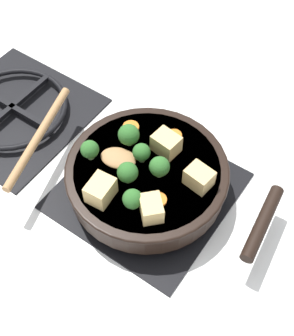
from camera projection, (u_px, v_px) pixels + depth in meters
name	position (u px, v px, depth m)	size (l,w,h in m)	color
ground_plane	(147.00, 191.00, 0.92)	(2.40, 2.40, 0.00)	white
front_burner_grate	(147.00, 188.00, 0.91)	(0.31, 0.31, 0.03)	black
rear_burner_grate	(13.00, 110.00, 1.03)	(0.31, 0.31, 0.03)	black
skillet_pan	(148.00, 175.00, 0.87)	(0.31, 0.40, 0.05)	black
wooden_spoon	(70.00, 145.00, 0.88)	(0.25, 0.24, 0.02)	#A87A4C
tofu_cube_center_large	(151.00, 208.00, 0.79)	(0.04, 0.04, 0.04)	#DBB770
tofu_cube_near_handle	(199.00, 178.00, 0.82)	(0.05, 0.04, 0.04)	#DBB770
tofu_cube_east_chunk	(166.00, 144.00, 0.87)	(0.05, 0.04, 0.04)	#DBB770
tofu_cube_west_chunk	(101.00, 190.00, 0.81)	(0.05, 0.04, 0.04)	#DBB770
broccoli_floret_near_spoon	(142.00, 152.00, 0.85)	(0.03, 0.03, 0.04)	#709956
broccoli_floret_center_top	(128.00, 173.00, 0.82)	(0.04, 0.04, 0.05)	#709956
broccoli_floret_east_rim	(90.00, 150.00, 0.85)	(0.03, 0.03, 0.04)	#709956
broccoli_floret_west_rim	(133.00, 199.00, 0.79)	(0.04, 0.04, 0.04)	#709956
broccoli_floret_north_edge	(160.00, 166.00, 0.83)	(0.04, 0.04, 0.04)	#709956
broccoli_floret_south_cluster	(129.00, 135.00, 0.87)	(0.04, 0.04, 0.05)	#709956
carrot_slice_orange_thin	(174.00, 135.00, 0.90)	(0.03, 0.03, 0.01)	orange
carrot_slice_near_center	(158.00, 200.00, 0.81)	(0.03, 0.03, 0.01)	orange
carrot_slice_edge_slice	(131.00, 127.00, 0.91)	(0.03, 0.03, 0.01)	orange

